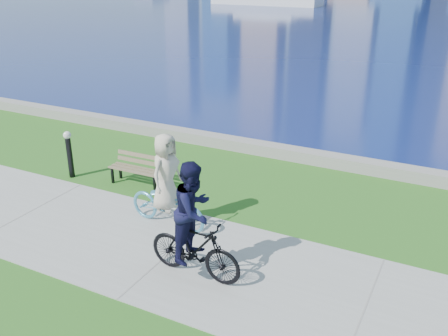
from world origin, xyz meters
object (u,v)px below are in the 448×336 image
(cyclist_man, at_px, (194,230))
(bollard_lamp, at_px, (69,151))
(cyclist_woman, at_px, (167,193))
(park_bench, at_px, (138,167))

(cyclist_man, bearing_deg, bollard_lamp, 66.60)
(bollard_lamp, relative_size, cyclist_man, 0.57)
(cyclist_woman, relative_size, cyclist_man, 0.93)
(cyclist_woman, bearing_deg, bollard_lamp, 78.96)
(bollard_lamp, xyz_separation_m, cyclist_man, (5.48, -2.56, 0.24))
(bollard_lamp, xyz_separation_m, cyclist_woman, (3.94, -1.13, 0.07))
(park_bench, distance_m, cyclist_man, 4.67)
(bollard_lamp, distance_m, cyclist_woman, 4.10)
(park_bench, xyz_separation_m, bollard_lamp, (-1.96, -0.47, 0.27))
(bollard_lamp, height_order, cyclist_man, cyclist_man)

